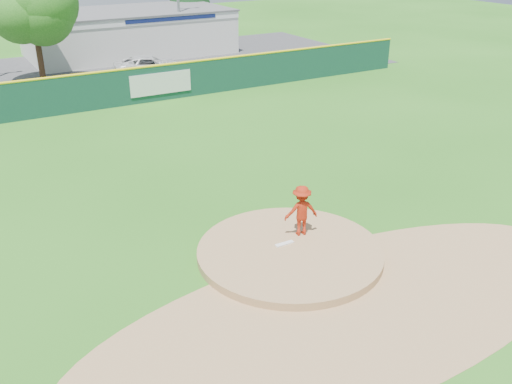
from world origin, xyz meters
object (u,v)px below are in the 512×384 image
van (149,66)px  pool_building_grp (129,32)px  pitcher (301,210)px  deciduous_tree (32,10)px

van → pool_building_grp: (1.32, 7.82, 1.00)m
pitcher → deciduous_tree: (-2.79, 24.40, 3.50)m
pitcher → deciduous_tree: size_ratio=0.22×
pitcher → deciduous_tree: deciduous_tree is taller
pool_building_grp → pitcher: bearing=-99.4°
pool_building_grp → deciduous_tree: size_ratio=2.07×
van → deciduous_tree: 7.78m
van → pitcher: bearing=-176.4°
pitcher → van: (3.89, 23.57, -0.39)m
pitcher → van: pitcher is taller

